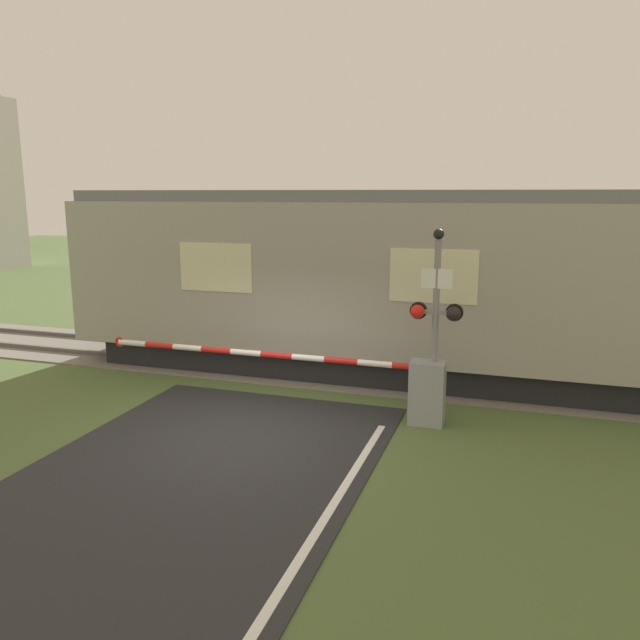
% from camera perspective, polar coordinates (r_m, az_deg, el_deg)
% --- Properties ---
extents(ground_plane, '(80.00, 80.00, 0.00)m').
position_cam_1_polar(ground_plane, '(10.83, -7.15, -10.21)').
color(ground_plane, '#4C6033').
extents(track_bed, '(36.00, 3.20, 0.13)m').
position_cam_1_polar(track_bed, '(14.54, -0.08, -4.31)').
color(track_bed, slate).
rests_on(track_bed, ground_plane).
extents(train, '(16.69, 2.94, 4.05)m').
position_cam_1_polar(train, '(13.52, 11.11, 3.16)').
color(train, black).
rests_on(train, ground_plane).
extents(crossing_barrier, '(6.68, 0.44, 1.13)m').
position_cam_1_polar(crossing_barrier, '(11.21, 6.52, -5.85)').
color(crossing_barrier, gray).
rests_on(crossing_barrier, ground_plane).
extents(signal_post, '(0.91, 0.26, 3.41)m').
position_cam_1_polar(signal_post, '(10.83, 10.52, 0.42)').
color(signal_post, gray).
rests_on(signal_post, ground_plane).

